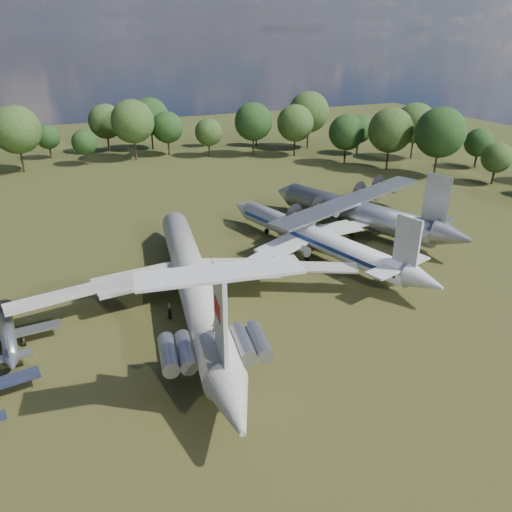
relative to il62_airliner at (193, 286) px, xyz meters
name	(u,v)px	position (x,y,z in m)	size (l,w,h in m)	color
ground	(192,295)	(0.56, 2.89, -2.90)	(300.00, 300.00, 0.00)	#2A4316
il62_airliner	(193,286)	(0.00, 0.00, 0.00)	(45.52, 59.17, 5.80)	#B6B7B2
tu104_jet	(316,242)	(22.76, 7.61, -0.52)	(35.77, 47.70, 4.77)	silver
an12_transport	(356,216)	(34.78, 14.36, -0.03)	(39.02, 43.61, 5.74)	#A5A8AD
small_prop_northwest	(9,339)	(-22.21, -0.76, -1.76)	(11.39, 15.54, 2.28)	#999BA0
person_on_il62	(215,327)	(-2.50, -16.06, 3.75)	(0.62, 0.40, 1.69)	#99754E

